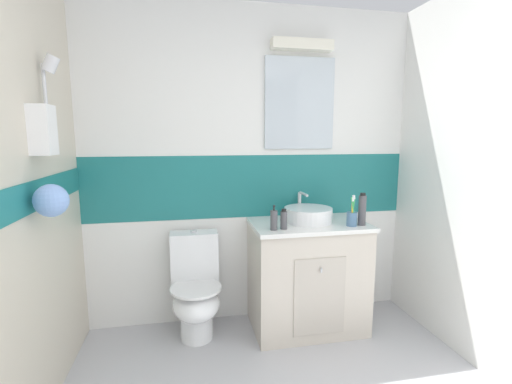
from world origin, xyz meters
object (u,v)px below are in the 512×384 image
toilet (196,290)px  toothbrush_cup (352,218)px  sink_basin (308,214)px  shampoo_bottle_tall (362,210)px  deodorant_spray_can (284,220)px  soap_dispenser (274,220)px

toilet → toothbrush_cup: 1.27m
sink_basin → shampoo_bottle_tall: (0.35, -0.18, 0.06)m
toothbrush_cup → shampoo_bottle_tall: (0.08, 0.01, 0.05)m
toilet → toothbrush_cup: (1.13, -0.20, 0.55)m
toothbrush_cup → shampoo_bottle_tall: 0.10m
sink_basin → toilet: (-0.86, 0.02, -0.55)m
toilet → toothbrush_cup: bearing=-10.2°
deodorant_spray_can → toilet: bearing=162.9°
shampoo_bottle_tall → toothbrush_cup: bearing=-173.8°
shampoo_bottle_tall → sink_basin: bearing=153.5°
sink_basin → toothbrush_cup: 0.33m
toothbrush_cup → sink_basin: bearing=145.6°
toothbrush_cup → soap_dispenser: 0.59m
toilet → toothbrush_cup: size_ratio=3.40×
toothbrush_cup → shampoo_bottle_tall: bearing=6.2°
toothbrush_cup → deodorant_spray_can: size_ratio=1.59×
shampoo_bottle_tall → deodorant_spray_can: bearing=179.7°
soap_dispenser → deodorant_spray_can: (0.08, 0.01, -0.00)m
toothbrush_cup → soap_dispenser: (-0.59, -0.00, 0.01)m
toothbrush_cup → soap_dispenser: size_ratio=1.29×
sink_basin → toothbrush_cup: size_ratio=1.77×
deodorant_spray_can → shampoo_bottle_tall: 0.60m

